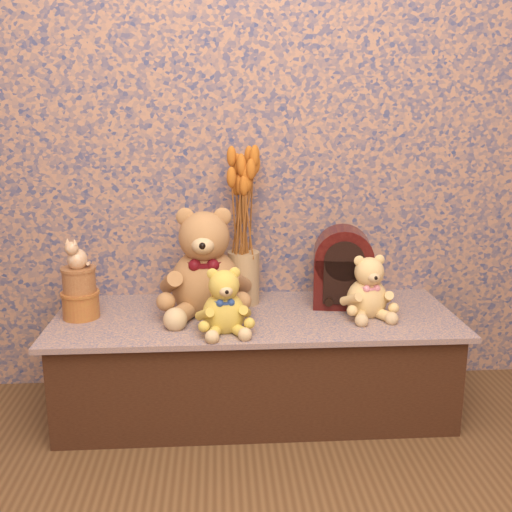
{
  "coord_description": "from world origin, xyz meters",
  "views": [
    {
      "loc": [
        -0.13,
        -0.86,
        1.14
      ],
      "look_at": [
        0.0,
        1.17,
        0.63
      ],
      "focal_mm": 41.09,
      "sensor_mm": 36.0,
      "label": 1
    }
  ],
  "objects_px": {
    "ceramic_vase": "(244,277)",
    "biscuit_tin_lower": "(81,305)",
    "teddy_small": "(368,283)",
    "cat_figurine": "(77,253)",
    "cathedral_radio": "(343,267)",
    "teddy_medium": "(224,297)",
    "teddy_large": "(205,257)"
  },
  "relations": [
    {
      "from": "teddy_medium",
      "to": "cat_figurine",
      "type": "xyz_separation_m",
      "value": [
        -0.53,
        0.17,
        0.13
      ]
    },
    {
      "from": "teddy_small",
      "to": "ceramic_vase",
      "type": "bearing_deg",
      "value": 151.59
    },
    {
      "from": "teddy_large",
      "to": "teddy_small",
      "type": "height_order",
      "value": "teddy_large"
    },
    {
      "from": "teddy_large",
      "to": "teddy_medium",
      "type": "height_order",
      "value": "teddy_large"
    },
    {
      "from": "biscuit_tin_lower",
      "to": "ceramic_vase",
      "type": "bearing_deg",
      "value": 12.41
    },
    {
      "from": "teddy_small",
      "to": "biscuit_tin_lower",
      "type": "height_order",
      "value": "teddy_small"
    },
    {
      "from": "teddy_large",
      "to": "teddy_medium",
      "type": "bearing_deg",
      "value": -69.64
    },
    {
      "from": "teddy_small",
      "to": "cat_figurine",
      "type": "height_order",
      "value": "cat_figurine"
    },
    {
      "from": "teddy_small",
      "to": "cat_figurine",
      "type": "xyz_separation_m",
      "value": [
        -1.06,
        0.04,
        0.12
      ]
    },
    {
      "from": "cathedral_radio",
      "to": "cat_figurine",
      "type": "distance_m",
      "value": 1.0
    },
    {
      "from": "teddy_large",
      "to": "cat_figurine",
      "type": "distance_m",
      "value": 0.46
    },
    {
      "from": "ceramic_vase",
      "to": "cat_figurine",
      "type": "bearing_deg",
      "value": -167.59
    },
    {
      "from": "teddy_large",
      "to": "teddy_medium",
      "type": "relative_size",
      "value": 1.76
    },
    {
      "from": "biscuit_tin_lower",
      "to": "teddy_medium",
      "type": "bearing_deg",
      "value": -17.59
    },
    {
      "from": "cathedral_radio",
      "to": "cat_figurine",
      "type": "xyz_separation_m",
      "value": [
        -0.99,
        -0.08,
        0.09
      ]
    },
    {
      "from": "ceramic_vase",
      "to": "biscuit_tin_lower",
      "type": "xyz_separation_m",
      "value": [
        -0.61,
        -0.13,
        -0.06
      ]
    },
    {
      "from": "biscuit_tin_lower",
      "to": "teddy_large",
      "type": "bearing_deg",
      "value": 4.31
    },
    {
      "from": "cathedral_radio",
      "to": "cat_figurine",
      "type": "height_order",
      "value": "cathedral_radio"
    },
    {
      "from": "teddy_medium",
      "to": "teddy_small",
      "type": "bearing_deg",
      "value": 4.87
    },
    {
      "from": "cathedral_radio",
      "to": "ceramic_vase",
      "type": "relative_size",
      "value": 1.49
    },
    {
      "from": "teddy_small",
      "to": "cat_figurine",
      "type": "distance_m",
      "value": 1.07
    },
    {
      "from": "biscuit_tin_lower",
      "to": "cathedral_radio",
      "type": "bearing_deg",
      "value": 4.76
    },
    {
      "from": "teddy_small",
      "to": "teddy_medium",
      "type": "bearing_deg",
      "value": -173.97
    },
    {
      "from": "teddy_small",
      "to": "cathedral_radio",
      "type": "height_order",
      "value": "cathedral_radio"
    },
    {
      "from": "teddy_medium",
      "to": "cathedral_radio",
      "type": "height_order",
      "value": "cathedral_radio"
    },
    {
      "from": "teddy_large",
      "to": "teddy_small",
      "type": "relative_size",
      "value": 1.72
    },
    {
      "from": "cat_figurine",
      "to": "ceramic_vase",
      "type": "bearing_deg",
      "value": 35.81
    },
    {
      "from": "teddy_medium",
      "to": "teddy_small",
      "type": "xyz_separation_m",
      "value": [
        0.53,
        0.12,
        0.0
      ]
    },
    {
      "from": "cathedral_radio",
      "to": "ceramic_vase",
      "type": "xyz_separation_m",
      "value": [
        -0.39,
        0.05,
        -0.05
      ]
    },
    {
      "from": "teddy_small",
      "to": "ceramic_vase",
      "type": "height_order",
      "value": "teddy_small"
    },
    {
      "from": "cathedral_radio",
      "to": "ceramic_vase",
      "type": "distance_m",
      "value": 0.39
    },
    {
      "from": "cathedral_radio",
      "to": "biscuit_tin_lower",
      "type": "xyz_separation_m",
      "value": [
        -0.99,
        -0.08,
        -0.11
      ]
    }
  ]
}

